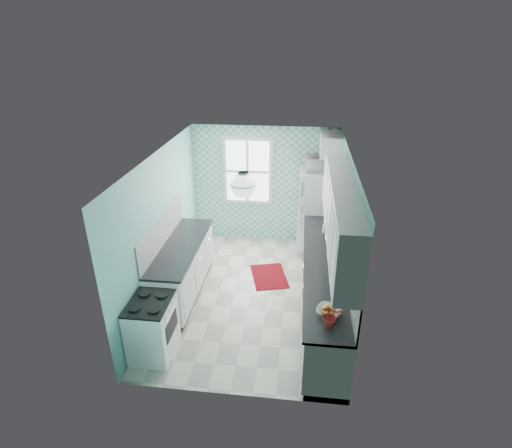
# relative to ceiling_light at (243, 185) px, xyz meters

# --- Properties ---
(floor) EXTENTS (3.00, 4.40, 0.02)m
(floor) POSITION_rel_ceiling_light_xyz_m (0.00, 0.80, -2.33)
(floor) COLOR beige
(floor) RESTS_ON ground
(ceiling) EXTENTS (3.00, 4.40, 0.02)m
(ceiling) POSITION_rel_ceiling_light_xyz_m (0.00, 0.80, 0.19)
(ceiling) COLOR white
(ceiling) RESTS_ON wall_back
(wall_back) EXTENTS (3.00, 0.02, 2.50)m
(wall_back) POSITION_rel_ceiling_light_xyz_m (0.00, 3.01, -1.07)
(wall_back) COLOR #6DC0BC
(wall_back) RESTS_ON floor
(wall_front) EXTENTS (3.00, 0.02, 2.50)m
(wall_front) POSITION_rel_ceiling_light_xyz_m (0.00, -1.41, -1.07)
(wall_front) COLOR #6DC0BC
(wall_front) RESTS_ON floor
(wall_left) EXTENTS (0.02, 4.40, 2.50)m
(wall_left) POSITION_rel_ceiling_light_xyz_m (-1.51, 0.80, -1.07)
(wall_left) COLOR #6DC0BC
(wall_left) RESTS_ON floor
(wall_right) EXTENTS (0.02, 4.40, 2.50)m
(wall_right) POSITION_rel_ceiling_light_xyz_m (1.51, 0.80, -1.07)
(wall_right) COLOR #6DC0BC
(wall_right) RESTS_ON floor
(accent_wall) EXTENTS (3.00, 0.01, 2.50)m
(accent_wall) POSITION_rel_ceiling_light_xyz_m (0.00, 2.99, -1.07)
(accent_wall) COLOR #5DC1B2
(accent_wall) RESTS_ON wall_back
(window) EXTENTS (1.04, 0.05, 1.44)m
(window) POSITION_rel_ceiling_light_xyz_m (-0.35, 2.96, -0.77)
(window) COLOR white
(window) RESTS_ON wall_back
(backsplash_right) EXTENTS (0.02, 3.60, 0.51)m
(backsplash_right) POSITION_rel_ceiling_light_xyz_m (1.49, 0.40, -1.13)
(backsplash_right) COLOR white
(backsplash_right) RESTS_ON wall_right
(backsplash_left) EXTENTS (0.02, 2.15, 0.51)m
(backsplash_left) POSITION_rel_ceiling_light_xyz_m (-1.49, 0.73, -1.13)
(backsplash_left) COLOR white
(backsplash_left) RESTS_ON wall_left
(upper_cabinets_right) EXTENTS (0.33, 3.20, 0.90)m
(upper_cabinets_right) POSITION_rel_ceiling_light_xyz_m (1.33, 0.20, -0.42)
(upper_cabinets_right) COLOR white
(upper_cabinets_right) RESTS_ON wall_right
(upper_cabinet_fridge) EXTENTS (0.40, 0.74, 0.40)m
(upper_cabinet_fridge) POSITION_rel_ceiling_light_xyz_m (1.30, 2.63, -0.07)
(upper_cabinet_fridge) COLOR white
(upper_cabinet_fridge) RESTS_ON wall_right
(ceiling_light) EXTENTS (0.34, 0.34, 0.35)m
(ceiling_light) POSITION_rel_ceiling_light_xyz_m (0.00, 0.00, 0.00)
(ceiling_light) COLOR silver
(ceiling_light) RESTS_ON ceiling
(base_cabinets_right) EXTENTS (0.60, 3.60, 0.90)m
(base_cabinets_right) POSITION_rel_ceiling_light_xyz_m (1.20, 0.40, -1.87)
(base_cabinets_right) COLOR white
(base_cabinets_right) RESTS_ON floor
(countertop_right) EXTENTS (0.63, 3.60, 0.04)m
(countertop_right) POSITION_rel_ceiling_light_xyz_m (1.19, 0.40, -1.40)
(countertop_right) COLOR black
(countertop_right) RESTS_ON base_cabinets_right
(base_cabinets_left) EXTENTS (0.60, 2.15, 0.90)m
(base_cabinets_left) POSITION_rel_ceiling_light_xyz_m (-1.20, 0.73, -1.87)
(base_cabinets_left) COLOR white
(base_cabinets_left) RESTS_ON floor
(countertop_left) EXTENTS (0.63, 2.15, 0.04)m
(countertop_left) POSITION_rel_ceiling_light_xyz_m (-1.19, 0.73, -1.40)
(countertop_left) COLOR black
(countertop_left) RESTS_ON base_cabinets_left
(fridge) EXTENTS (0.75, 0.74, 1.72)m
(fridge) POSITION_rel_ceiling_light_xyz_m (1.11, 2.63, -1.46)
(fridge) COLOR white
(fridge) RESTS_ON floor
(stove) EXTENTS (0.57, 0.71, 0.85)m
(stove) POSITION_rel_ceiling_light_xyz_m (-1.20, -0.77, -1.88)
(stove) COLOR silver
(stove) RESTS_ON floor
(sink) EXTENTS (0.51, 0.43, 0.53)m
(sink) POSITION_rel_ceiling_light_xyz_m (1.20, 1.17, -1.39)
(sink) COLOR silver
(sink) RESTS_ON countertop_right
(rug) EXTENTS (0.82, 1.01, 0.01)m
(rug) POSITION_rel_ceiling_light_xyz_m (0.26, 1.38, -2.32)
(rug) COLOR maroon
(rug) RESTS_ON floor
(dish_towel) EXTENTS (0.05, 0.21, 0.31)m
(dish_towel) POSITION_rel_ceiling_light_xyz_m (0.89, 1.65, -1.84)
(dish_towel) COLOR #6FBBA4
(dish_towel) RESTS_ON base_cabinets_right
(fruit_bowl) EXTENTS (0.39, 0.39, 0.08)m
(fruit_bowl) POSITION_rel_ceiling_light_xyz_m (1.20, -0.83, -1.35)
(fruit_bowl) COLOR white
(fruit_bowl) RESTS_ON countertop_right
(potted_plant) EXTENTS (0.31, 0.29, 0.28)m
(potted_plant) POSITION_rel_ceiling_light_xyz_m (1.20, -1.06, -1.24)
(potted_plant) COLOR #A40D1A
(potted_plant) RESTS_ON countertop_right
(soap_bottle) EXTENTS (0.11, 0.11, 0.21)m
(soap_bottle) POSITION_rel_ceiling_light_xyz_m (1.25, 1.49, -1.28)
(soap_bottle) COLOR #A5BDCF
(soap_bottle) RESTS_ON countertop_right
(microwave) EXTENTS (0.54, 0.38, 0.29)m
(microwave) POSITION_rel_ceiling_light_xyz_m (1.11, 2.63, -0.46)
(microwave) COLOR white
(microwave) RESTS_ON fridge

